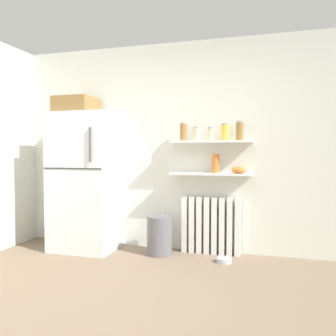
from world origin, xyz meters
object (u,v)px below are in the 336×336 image
Objects in this scene: storage_jar_4 at (240,131)px; shelf_bowl at (239,170)px; radiator at (211,225)px; storage_jar_2 at (211,134)px; storage_jar_3 at (225,132)px; refrigerator at (85,178)px; pet_food_bowl at (224,260)px; storage_jar_1 at (197,134)px; vase at (215,163)px; trash_bin at (159,235)px; storage_jar_0 at (183,132)px.

storage_jar_4 is 1.29× the size of shelf_bowl.
storage_jar_2 is at bearing -90.00° from radiator.
storage_jar_3 is at bearing 180.00° from shelf_bowl.
refrigerator is 11.17× the size of pet_food_bowl.
storage_jar_1 is 0.96× the size of pet_food_bowl.
storage_jar_3 reaches higher than vase.
vase is (0.06, -0.03, 0.76)m from radiator.
storage_jar_1 is 1.02× the size of storage_jar_2.
storage_jar_2 is (1.56, 0.21, 0.55)m from refrigerator.
storage_jar_2 is at bearing 17.09° from trash_bin.
pet_food_bowl is (0.37, -0.27, -1.43)m from storage_jar_1.
vase is at bearing 15.68° from trash_bin.
radiator is 0.63m from trash_bin.
trash_bin is (-0.59, -0.21, -0.11)m from radiator.
storage_jar_3 is at bearing 180.00° from storage_jar_4.
storage_jar_1 is (1.40, 0.21, 0.55)m from refrigerator.
storage_jar_2 is at bearing 180.00° from shelf_bowl.
vase is 0.29m from shelf_bowl.
storage_jar_0 is at bearing 180.00° from vase.
storage_jar_2 is 0.35× the size of trash_bin.
shelf_bowl is at bearing -5.15° from radiator.
refrigerator reaches higher than trash_bin.
storage_jar_2 is at bearing 7.51° from refrigerator.
trash_bin is at bearing -156.69° from storage_jar_1.
storage_jar_1 is at bearing -180.00° from storage_jar_3.
storage_jar_2 is 0.93× the size of shelf_bowl.
storage_jar_1 is 0.36× the size of trash_bin.
storage_jar_4 is 1.56m from trash_bin.
vase is 1.12m from pet_food_bowl.
storage_jar_3 reaches higher than pet_food_bowl.
vase is 0.49× the size of trash_bin.
storage_jar_1 is 0.17m from storage_jar_2.
storage_jar_0 reaches higher than trash_bin.
shelf_bowl is at bearing 180.00° from storage_jar_4.
storage_jar_0 is 1.13× the size of storage_jar_3.
pet_food_bowl is (0.79, -0.09, -0.21)m from trash_bin.
storage_jar_4 is at bearing 63.26° from pet_food_bowl.
pet_food_bowl is at bearing -116.74° from storage_jar_4.
refrigerator reaches higher than storage_jar_1.
storage_jar_1 is 0.34m from storage_jar_3.
storage_jar_3 reaches higher than radiator.
storage_jar_1 is at bearing -180.00° from shelf_bowl.
storage_jar_4 reaches higher than storage_jar_1.
radiator is at bearing 19.72° from trash_bin.
storage_jar_3 is (1.73, 0.21, 0.56)m from refrigerator.
refrigerator reaches higher than shelf_bowl.
storage_jar_0 is at bearing 35.72° from trash_bin.
storage_jar_2 reaches higher than pet_food_bowl.
storage_jar_0 is at bearing 180.00° from shelf_bowl.
storage_jar_3 is (0.34, 0.00, 0.02)m from storage_jar_1.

